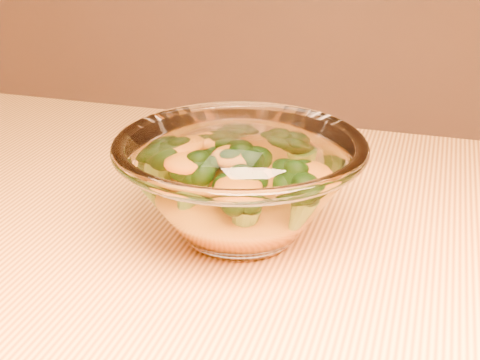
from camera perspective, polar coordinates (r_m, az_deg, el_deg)
name	(u,v)px	position (r m, az deg, el deg)	size (l,w,h in m)	color
glass_bowl	(240,185)	(0.52, 0.00, -0.43)	(0.20, 0.20, 0.09)	white
cheese_sauce	(240,206)	(0.53, 0.00, -2.23)	(0.11, 0.11, 0.03)	orange
broccoli_heap	(233,174)	(0.52, -0.60, 0.50)	(0.15, 0.12, 0.05)	black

